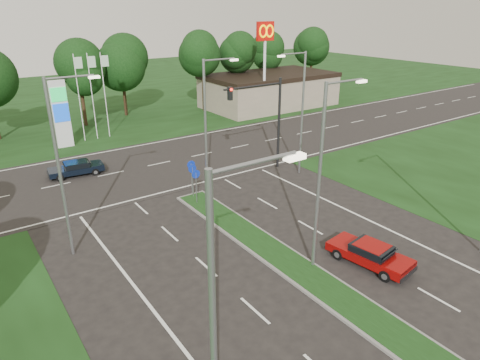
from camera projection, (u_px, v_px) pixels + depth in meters
ground at (409, 347)px, 16.02m from camera, size 160.00×160.00×0.00m
verge_far at (54, 101)px, 57.76m from camera, size 160.00×50.00×0.02m
cross_road at (148, 166)px, 34.23m from camera, size 160.00×12.00×0.02m
median_kerb at (331, 292)px, 19.03m from camera, size 2.00×26.00×0.12m
commercial_building at (269, 90)px, 54.28m from camera, size 16.00×9.00×4.00m
streetlight_median_near at (323, 169)px, 19.20m from camera, size 2.53×0.22×9.00m
streetlight_median_far at (208, 123)px, 26.78m from camera, size 2.53×0.22×9.00m
streetlight_left_near at (221, 328)px, 9.70m from camera, size 2.53×0.22×9.00m
streetlight_left_far at (62, 160)px, 20.32m from camera, size 2.53×0.22×9.00m
streetlight_right_far at (301, 108)px, 30.93m from camera, size 2.53×0.22×9.00m
traffic_signal at (266, 111)px, 31.75m from camera, size 5.10×0.42×7.00m
median_signs at (193, 175)px, 27.82m from camera, size 1.16×1.76×2.38m
gas_pylon at (63, 112)px, 37.88m from camera, size 5.80×1.26×8.00m
mcdonalds_sign at (265, 45)px, 46.85m from camera, size 2.20×0.47×10.40m
treeline_far at (80, 60)px, 43.81m from camera, size 6.00×6.00×9.90m
red_sedan at (370, 254)px, 21.00m from camera, size 2.26×4.27×1.12m
navy_sedan at (76, 168)px, 32.19m from camera, size 4.06×2.02×1.07m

